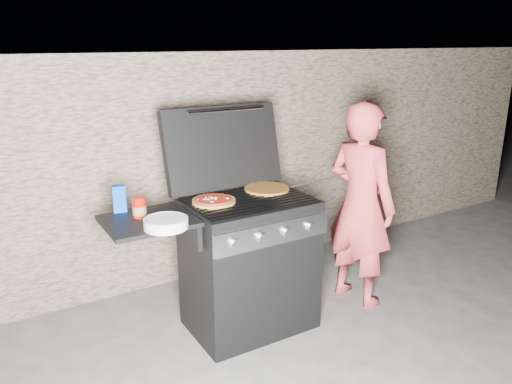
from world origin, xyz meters
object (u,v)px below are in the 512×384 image
sauce_jar (139,207)px  person (361,205)px  gas_grill (216,273)px  pizza_topped (214,200)px

sauce_jar → person: size_ratio=0.08×
gas_grill → person: (1.13, -0.09, 0.29)m
pizza_topped → sauce_jar: (-0.47, 0.00, 0.04)m
sauce_jar → person: bearing=-5.3°
pizza_topped → person: person is taller
gas_grill → pizza_topped: size_ratio=4.93×
gas_grill → sauce_jar: sauce_jar is taller
gas_grill → pizza_topped: 0.47m
pizza_topped → person: (1.10, -0.14, -0.18)m
gas_grill → sauce_jar: bearing=172.8°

